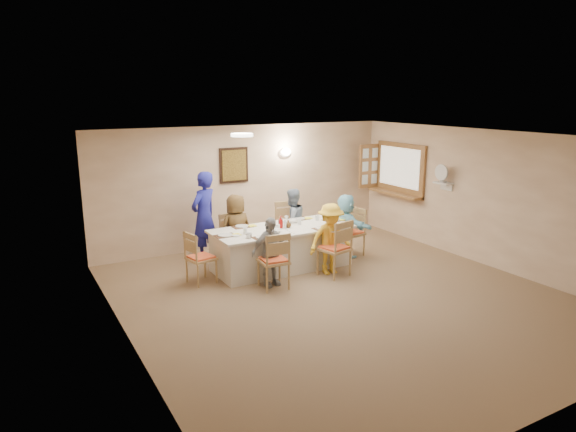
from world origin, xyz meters
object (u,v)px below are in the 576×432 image
chair_front_left (273,260)px  diner_front_right (330,239)px  chair_front_right (334,247)px  diner_front_left (270,252)px  serving_hatch (400,169)px  diner_right_end (346,226)px  condiment_ketchup (281,222)px  chair_back_right (289,227)px  chair_left_end (201,257)px  chair_back_left (234,238)px  dining_table (282,248)px  chair_right_end (351,232)px  caregiver (204,216)px  desk_fan (443,176)px  diner_back_right (292,221)px  diner_back_left (236,229)px

chair_front_left → diner_front_right: 1.22m
chair_front_right → diner_front_left: bearing=-17.7°
serving_hatch → diner_right_end: 2.24m
chair_front_left → condiment_ketchup: condiment_ketchup is taller
chair_back_right → chair_left_end: 2.29m
chair_back_left → condiment_ketchup: size_ratio=4.10×
dining_table → chair_right_end: chair_right_end is taller
serving_hatch → chair_back_left: (-3.96, 0.12, -1.04)m
chair_front_right → diner_right_end: 1.15m
diner_front_right → chair_front_right: bearing=-85.6°
serving_hatch → caregiver: serving_hatch is taller
chair_back_left → diner_front_right: size_ratio=0.72×
desk_fan → diner_back_right: desk_fan is taller
diner_back_right → chair_right_end: bearing=135.3°
chair_right_end → diner_front_right: diner_front_right is taller
condiment_ketchup → chair_front_left: bearing=-125.8°
caregiver → condiment_ketchup: caregiver is taller
chair_front_right → diner_front_left: diner_front_left is taller
chair_front_left → diner_back_left: bearing=-84.4°
chair_left_end → condiment_ketchup: 1.58m
dining_table → diner_back_right: 0.95m
diner_back_right → condiment_ketchup: (-0.63, -0.69, 0.22)m
chair_left_end → diner_front_right: (2.15, -0.68, 0.18)m
dining_table → chair_left_end: size_ratio=2.82×
chair_back_right → chair_left_end: size_ratio=1.12×
chair_back_right → diner_front_right: bearing=-80.4°
caregiver → chair_back_left: bearing=111.3°
chair_front_right → diner_front_left: size_ratio=0.87×
desk_fan → chair_back_left: (-3.85, 1.47, -1.09)m
diner_front_left → chair_back_left: bearing=85.3°
diner_back_left → diner_right_end: size_ratio=1.06×
diner_front_right → diner_right_end: bearing=44.0°
chair_front_right → diner_front_right: 0.17m
chair_front_right → desk_fan: bearing=170.9°
diner_back_left → chair_front_right: bearing=122.5°
serving_hatch → diner_front_left: 4.29m
chair_left_end → diner_back_left: diner_back_left is taller
serving_hatch → chair_left_end: bearing=-172.1°
chair_front_right → dining_table: bearing=-65.1°
serving_hatch → desk_fan: bearing=-94.7°
diner_back_right → caregiver: (-1.65, 0.47, 0.20)m
chair_right_end → dining_table: bearing=-98.4°
diner_back_left → diner_right_end: (2.02, -0.68, -0.04)m
chair_left_end → caregiver: size_ratio=0.53×
chair_front_right → chair_back_left: bearing=-65.1°
chair_back_left → condiment_ketchup: condiment_ketchup is taller
desk_fan → chair_right_end: (-1.70, 0.67, -1.08)m
diner_back_right → diner_right_end: diner_back_right is taller
diner_right_end → chair_front_right: bearing=129.0°
chair_back_right → chair_right_end: size_ratio=1.08×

